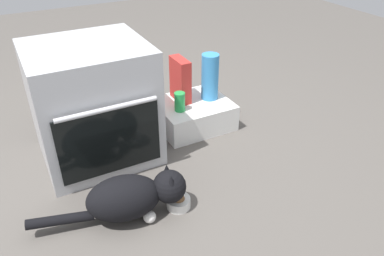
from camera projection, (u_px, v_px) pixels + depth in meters
name	position (u px, v px, depth m)	size (l,w,h in m)	color
ground	(121.00, 193.00, 1.93)	(8.00, 8.00, 0.00)	#56514C
oven	(93.00, 104.00, 2.06)	(0.62, 0.61, 0.66)	#B7BABF
pantry_cabinet	(193.00, 114.00, 2.47)	(0.46, 0.40, 0.17)	white
food_bowl	(179.00, 202.00, 1.84)	(0.12, 0.12, 0.07)	white
cat	(132.00, 196.00, 1.73)	(0.72, 0.28, 0.23)	black
soda_can	(180.00, 102.00, 2.30)	(0.07, 0.07, 0.12)	green
water_bottle	(210.00, 77.00, 2.40)	(0.11, 0.11, 0.30)	#388CD1
cereal_box	(180.00, 80.00, 2.38)	(0.07, 0.18, 0.28)	#B72D28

